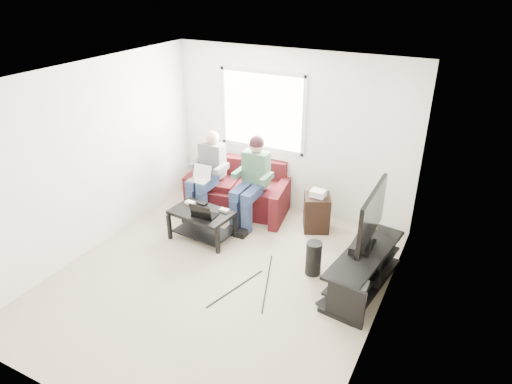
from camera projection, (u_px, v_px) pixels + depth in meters
floor at (219, 278)px, 5.97m from camera, size 4.50×4.50×0.00m
ceiling at (211, 78)px, 4.82m from camera, size 4.50×4.50×0.00m
wall_back at (291, 133)px, 7.19m from camera, size 4.50×0.00×4.50m
wall_front at (65, 298)px, 3.60m from camera, size 4.50×0.00×4.50m
wall_left at (91, 159)px, 6.22m from camera, size 0.00×4.50×4.50m
wall_right at (385, 228)px, 4.57m from camera, size 0.00×4.50×4.50m
window at (262, 111)px, 7.25m from camera, size 1.48×0.04×1.28m
sofa at (238, 191)px, 7.58m from camera, size 1.85×1.04×0.81m
person_left at (208, 170)px, 7.33m from camera, size 0.40×0.71×1.33m
person_right at (252, 175)px, 6.99m from camera, size 0.40×0.71×1.37m
laptop_silver at (199, 177)px, 7.15m from camera, size 0.34×0.26×0.24m
coffee_table at (202, 218)px, 6.71m from camera, size 0.95×0.63×0.45m
laptop_black at (205, 208)px, 6.49m from camera, size 0.34×0.25×0.24m
controller_a at (190, 203)px, 6.86m from camera, size 0.14×0.10×0.04m
controller_b at (202, 204)px, 6.83m from camera, size 0.15×0.11×0.04m
controller_c at (224, 210)px, 6.65m from camera, size 0.14×0.09×0.04m
tv_stand at (363, 271)px, 5.72m from camera, size 0.66×1.58×0.51m
tv at (372, 216)px, 5.47m from camera, size 0.12×1.10×0.81m
soundbar at (359, 243)px, 5.70m from camera, size 0.12×0.50×0.10m
drink_cup at (375, 224)px, 6.09m from camera, size 0.08×0.08×0.12m
console_white at (355, 284)px, 5.37m from camera, size 0.30×0.22×0.06m
console_grey at (370, 254)px, 5.92m from camera, size 0.34×0.26×0.08m
console_black at (363, 268)px, 5.65m from camera, size 0.38×0.30×0.07m
subwoofer at (314, 258)px, 5.96m from camera, size 0.21×0.21×0.47m
keyboard_floor at (333, 299)px, 5.57m from camera, size 0.32×0.48×0.03m
end_table at (317, 212)px, 6.95m from camera, size 0.38×0.38×0.67m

